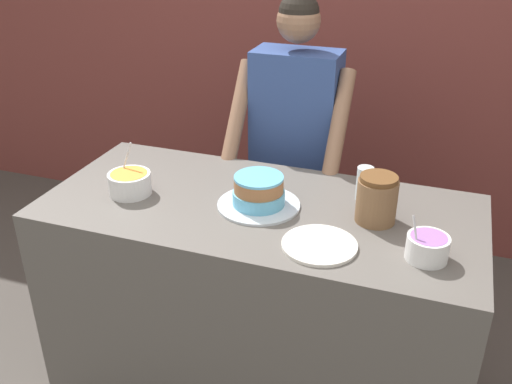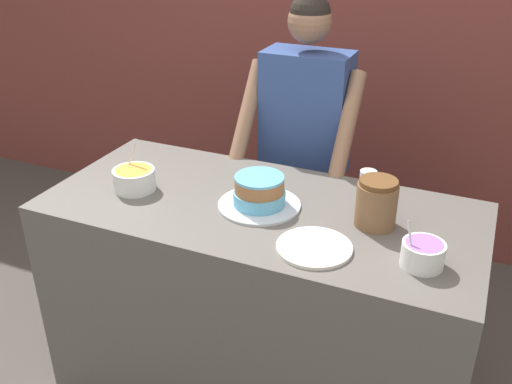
{
  "view_description": "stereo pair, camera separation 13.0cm",
  "coord_description": "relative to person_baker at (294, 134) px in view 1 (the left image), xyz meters",
  "views": [
    {
      "loc": [
        0.61,
        -1.39,
        1.9
      ],
      "look_at": [
        0.0,
        0.33,
        0.97
      ],
      "focal_mm": 40.0,
      "sensor_mm": 36.0,
      "label": 1
    },
    {
      "loc": [
        0.73,
        -1.34,
        1.9
      ],
      "look_at": [
        0.0,
        0.33,
        0.97
      ],
      "focal_mm": 40.0,
      "sensor_mm": 36.0,
      "label": 2
    }
  ],
  "objects": [
    {
      "name": "cake",
      "position": [
        0.05,
        -0.63,
        0.01
      ],
      "size": [
        0.31,
        0.31,
        0.12
      ],
      "color": "silver",
      "rests_on": "counter"
    },
    {
      "name": "ceramic_plate",
      "position": [
        0.32,
        -0.83,
        -0.04
      ],
      "size": [
        0.25,
        0.25,
        0.01
      ],
      "color": "white",
      "rests_on": "counter"
    },
    {
      "name": "drinking_glass",
      "position": [
        0.4,
        -0.44,
        0.02
      ],
      "size": [
        0.06,
        0.06,
        0.13
      ],
      "color": "silver",
      "rests_on": "counter"
    },
    {
      "name": "wall_back",
      "position": [
        0.05,
        0.83,
        0.36
      ],
      "size": [
        10.0,
        0.05,
        2.6
      ],
      "color": "brown",
      "rests_on": "ground_plane"
    },
    {
      "name": "frosting_bowl_purple",
      "position": [
        0.66,
        -0.78,
        -0.0
      ],
      "size": [
        0.13,
        0.13,
        0.15
      ],
      "color": "white",
      "rests_on": "counter"
    },
    {
      "name": "person_baker",
      "position": [
        0.0,
        0.0,
        0.0
      ],
      "size": [
        0.53,
        0.44,
        1.57
      ],
      "color": "#2D2D38",
      "rests_on": "ground_plane"
    },
    {
      "name": "frosting_bowl_orange",
      "position": [
        -0.45,
        -0.7,
        -0.0
      ],
      "size": [
        0.16,
        0.16,
        0.19
      ],
      "color": "white",
      "rests_on": "counter"
    },
    {
      "name": "counter",
      "position": [
        0.05,
        -0.62,
        -0.49
      ],
      "size": [
        1.62,
        0.74,
        0.89
      ],
      "color": "#5B5651",
      "rests_on": "ground_plane"
    },
    {
      "name": "stoneware_jar",
      "position": [
        0.47,
        -0.6,
        0.04
      ],
      "size": [
        0.14,
        0.14,
        0.17
      ],
      "color": "brown",
      "rests_on": "counter"
    }
  ]
}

